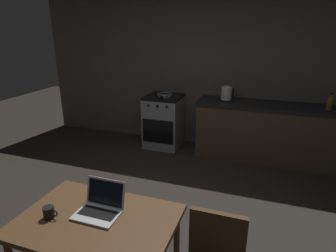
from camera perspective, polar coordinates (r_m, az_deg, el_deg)
ground_plane at (r=3.21m, az=-6.41°, el=-19.90°), size 12.00×12.00×0.00m
back_wall at (r=4.95m, az=9.51°, el=11.17°), size 6.40×0.10×2.70m
kitchen_counter at (r=4.75m, az=18.83°, el=-1.13°), size 2.16×0.64×0.90m
stove_oven at (r=5.02m, az=-0.82°, el=0.99°), size 0.60×0.62×0.90m
dining_table at (r=2.27m, az=-13.87°, el=-19.08°), size 1.13×0.78×0.71m
laptop at (r=2.26m, az=-13.37°, el=-15.45°), size 0.32×0.28×0.22m
electric_kettle at (r=4.63m, az=11.55°, el=6.30°), size 0.20×0.18×0.24m
bottle at (r=4.62m, az=29.48°, el=4.17°), size 0.07×0.07×0.24m
frying_pan at (r=4.86m, az=-0.71°, el=6.22°), size 0.25×0.43×0.05m
coffee_mug at (r=2.32m, az=-22.54°, el=-15.53°), size 0.12×0.08×0.09m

